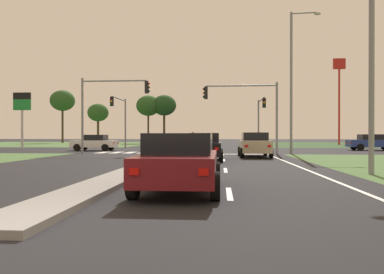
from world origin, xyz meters
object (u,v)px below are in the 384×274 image
at_px(street_lamp_second, 293,76).
at_px(treeline_third, 148,106).
at_px(car_blue_seventh, 372,142).
at_px(fuel_price_totem, 22,108).
at_px(car_grey_near, 173,141).
at_px(traffic_signal_far_left, 120,112).
at_px(car_navy_second, 188,139).
at_px(treeline_near, 62,101).
at_px(traffic_signal_far_right, 261,113).
at_px(traffic_signal_near_right, 248,104).
at_px(fastfood_pole_sign, 339,83).
at_px(car_white_fourth, 95,142).
at_px(pedestrian_at_median, 193,137).
at_px(treeline_second, 98,113).
at_px(car_beige_sixth, 254,144).
at_px(street_lamp_near, 364,49).
at_px(treeline_fourth, 164,106).
at_px(traffic_signal_near_left, 107,101).
at_px(car_black_fifth, 205,147).
at_px(car_maroon_third, 180,161).

xyz_separation_m(street_lamp_second, treeline_third, (-18.61, 36.43, 0.72)).
relative_size(car_blue_seventh, fuel_price_totem, 0.79).
xyz_separation_m(car_grey_near, car_blue_seventh, (20.09, -7.01, 0.00)).
bearing_deg(traffic_signal_far_left, car_blue_seventh, -7.53).
xyz_separation_m(car_navy_second, treeline_near, (-24.22, 3.31, 7.17)).
height_order(traffic_signal_far_right, traffic_signal_near_right, traffic_signal_near_right).
bearing_deg(traffic_signal_far_right, car_blue_seventh, -18.04).
relative_size(traffic_signal_near_right, fastfood_pole_sign, 0.44).
distance_m(car_blue_seventh, fastfood_pole_sign, 22.62).
bearing_deg(car_white_fourth, traffic_signal_near_right, -110.52).
distance_m(pedestrian_at_median, treeline_second, 27.28).
bearing_deg(traffic_signal_far_right, car_navy_second, 111.93).
xyz_separation_m(car_beige_sixth, treeline_second, (-24.01, 39.14, 4.61)).
bearing_deg(treeline_third, traffic_signal_near_right, -67.83).
relative_size(traffic_signal_far_right, street_lamp_second, 0.51).
bearing_deg(car_navy_second, treeline_third, -10.40).
height_order(street_lamp_near, treeline_fourth, treeline_fourth).
distance_m(car_navy_second, pedestrian_at_median, 19.96).
distance_m(traffic_signal_near_left, fastfood_pole_sign, 39.46).
bearing_deg(car_black_fifth, pedestrian_at_median, 95.86).
distance_m(car_grey_near, street_lamp_second, 18.85).
relative_size(fuel_price_totem, treeline_second, 0.82).
distance_m(car_maroon_third, street_lamp_second, 21.17).
bearing_deg(car_maroon_third, car_navy_second, 94.79).
distance_m(traffic_signal_far_right, street_lamp_near, 25.33).
distance_m(traffic_signal_near_left, treeline_fourth, 37.48).
distance_m(car_blue_seventh, traffic_signal_near_left, 24.90).
height_order(car_grey_near, car_blue_seventh, same).
bearing_deg(treeline_near, car_grey_near, -45.01).
bearing_deg(treeline_second, treeline_fourth, 8.90).
height_order(traffic_signal_near_left, treeline_fourth, treeline_fourth).
bearing_deg(traffic_signal_far_right, fastfood_pole_sign, 51.77).
bearing_deg(pedestrian_at_median, treeline_near, -60.80).
bearing_deg(car_grey_near, street_lamp_near, 110.63).
distance_m(traffic_signal_near_right, treeline_fourth, 39.43).
relative_size(car_black_fifth, traffic_signal_near_right, 0.75).
distance_m(car_blue_seventh, pedestrian_at_median, 19.55).
height_order(car_blue_seventh, street_lamp_near, street_lamp_near).
bearing_deg(car_white_fourth, treeline_near, 28.16).
height_order(car_beige_sixth, treeline_second, treeline_second).
bearing_deg(street_lamp_second, car_grey_near, 128.50).
bearing_deg(fuel_price_totem, car_navy_second, 62.34).
xyz_separation_m(car_navy_second, traffic_signal_near_right, (7.77, -35.71, 3.06)).
xyz_separation_m(car_navy_second, fastfood_pole_sign, (23.55, -7.30, 8.59)).
height_order(traffic_signal_far_right, treeline_fourth, treeline_fourth).
distance_m(car_white_fourth, traffic_signal_near_right, 15.13).
bearing_deg(treeline_third, street_lamp_near, -70.40).
height_order(traffic_signal_near_left, street_lamp_second, street_lamp_second).
relative_size(traffic_signal_far_right, treeline_near, 0.56).
bearing_deg(car_beige_sixth, car_blue_seventh, 42.98).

